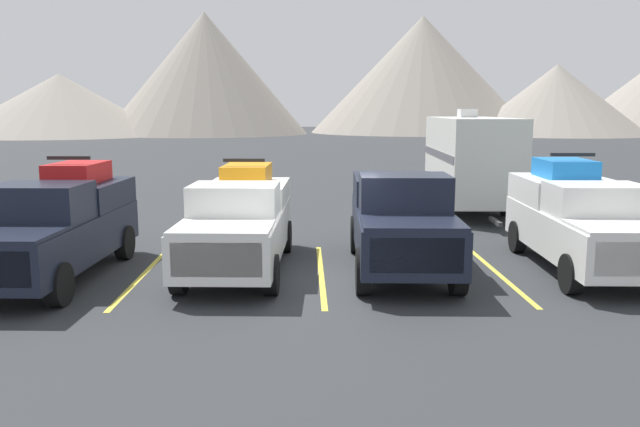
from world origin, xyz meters
name	(u,v)px	position (x,y,z in m)	size (l,w,h in m)	color
ground_plane	(322,282)	(0.00, 0.00, 0.00)	(240.00, 240.00, 0.00)	#2D3033
pickup_truck_a	(58,224)	(-5.76, 0.62, 1.18)	(2.28, 5.71, 2.59)	black
pickup_truck_b	(240,220)	(-1.85, 1.28, 1.13)	(2.32, 5.79, 2.48)	white
pickup_truck_c	(400,219)	(1.82, 1.07, 1.18)	(2.36, 5.65, 2.26)	black
pickup_truck_d	(581,218)	(6.00, 1.11, 1.17)	(2.40, 5.65, 2.62)	white
lot_stripe_b	(144,274)	(-3.97, 0.73, 0.00)	(0.12, 5.50, 0.01)	gold
lot_stripe_c	(321,273)	(0.00, 0.73, 0.00)	(0.12, 5.50, 0.01)	gold
lot_stripe_d	(496,272)	(3.97, 0.73, 0.00)	(0.12, 5.50, 0.01)	gold
camper_trailer_a	(471,158)	(5.52, 9.24, 1.92)	(2.60, 7.50, 3.65)	silver
mountain_ridge	(351,81)	(6.59, 84.63, 7.77)	(159.85, 43.72, 17.73)	gray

